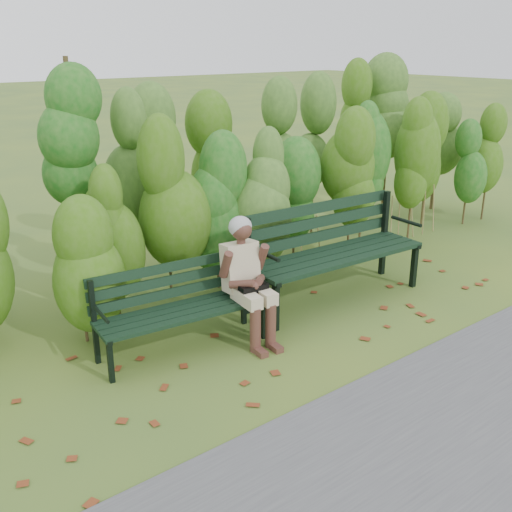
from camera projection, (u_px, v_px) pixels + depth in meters
ground at (279, 341)px, 5.63m from camera, size 80.00×80.00×0.00m
footpath at (491, 462)px, 4.00m from camera, size 60.00×2.50×0.01m
hedge_band at (171, 176)px, 6.58m from camera, size 11.04×1.67×2.42m
leaf_litter at (284, 347)px, 5.51m from camera, size 5.96×2.16×0.01m
bench_left at (178, 301)px, 5.38m from camera, size 1.60×0.68×0.78m
bench_right at (330, 244)px, 6.43m from camera, size 2.08×0.79×1.02m
seated_woman at (247, 273)px, 5.49m from camera, size 0.48×0.71×1.17m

